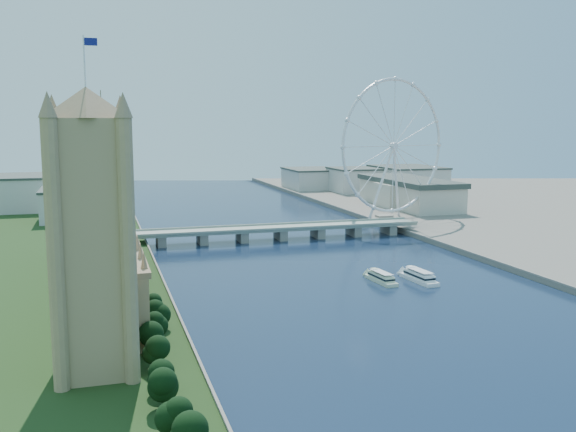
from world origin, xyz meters
name	(u,v)px	position (x,y,z in m)	size (l,w,h in m)	color
ground	(539,399)	(0.00, 0.00, 0.00)	(2000.00, 2000.00, 0.00)	#1A314B
tree_row	(165,355)	(-113.00, 50.00, 8.90)	(8.31, 168.31, 20.11)	black
victoria_tower	(91,224)	(-135.00, 55.00, 54.49)	(28.16, 28.16, 112.00)	tan
parliament_range	(110,260)	(-128.00, 170.00, 18.48)	(24.00, 200.00, 70.00)	tan
big_ben	(103,156)	(-128.00, 278.00, 66.57)	(20.02, 20.02, 110.00)	tan
westminster_bridge	(280,231)	(0.00, 300.00, 6.63)	(220.00, 22.00, 9.50)	gray
london_eye	(394,146)	(119.98, 355.08, 67.52)	(113.60, 39.12, 124.30)	silver
county_hall	(408,209)	(175.00, 430.00, 0.00)	(54.00, 144.00, 35.00)	beige
city_skyline	(251,185)	(39.22, 560.08, 16.96)	(505.00, 280.00, 32.00)	beige
tour_boat_near	(381,282)	(16.56, 154.84, 0.00)	(7.40, 29.02, 6.40)	beige
tour_boat_far	(419,282)	(37.57, 150.19, 0.00)	(8.19, 31.93, 7.08)	white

